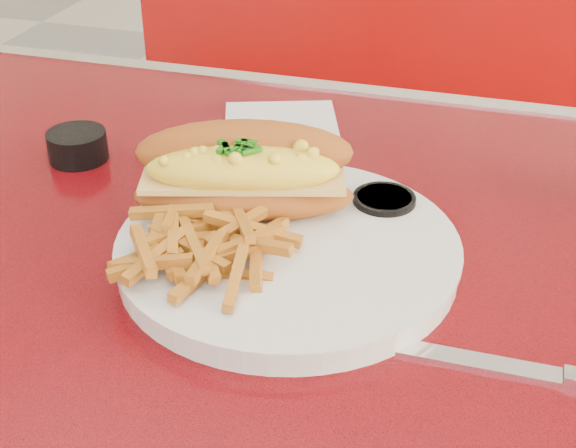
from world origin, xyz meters
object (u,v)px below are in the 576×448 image
(mac_hoagie, at_px, (244,172))
(gravy_ramekin, at_px, (229,165))
(diner_table, at_px, (274,385))
(booth_bench_far, at_px, (395,239))
(fork, at_px, (248,246))
(sauce_cup_left, at_px, (77,144))
(dinner_plate, at_px, (288,251))
(knife, at_px, (548,373))
(sauce_cup_right, at_px, (384,208))

(mac_hoagie, relative_size, gravy_ramekin, 2.00)
(mac_hoagie, height_order, gravy_ramekin, mac_hoagie)
(mac_hoagie, bearing_deg, gravy_ramekin, 105.15)
(diner_table, bearing_deg, booth_bench_far, 90.00)
(fork, relative_size, gravy_ramekin, 1.26)
(diner_table, relative_size, fork, 8.86)
(fork, bearing_deg, booth_bench_far, -14.90)
(diner_table, relative_size, mac_hoagie, 5.55)
(diner_table, relative_size, sauce_cup_left, 14.49)
(dinner_plate, xyz_separation_m, knife, (0.22, -0.09, -0.01))
(booth_bench_far, relative_size, dinner_plate, 3.39)
(dinner_plate, distance_m, mac_hoagie, 0.09)
(fork, height_order, sauce_cup_right, sauce_cup_right)
(mac_hoagie, distance_m, knife, 0.31)
(diner_table, distance_m, booth_bench_far, 0.87)
(booth_bench_far, xyz_separation_m, sauce_cup_right, (0.09, -0.73, 0.50))
(dinner_plate, distance_m, gravy_ramekin, 0.15)
(dinner_plate, bearing_deg, booth_bench_far, 91.28)
(sauce_cup_right, bearing_deg, knife, -48.54)
(dinner_plate, distance_m, sauce_cup_right, 0.11)
(mac_hoagie, height_order, knife, mac_hoagie)
(fork, distance_m, sauce_cup_left, 0.28)
(booth_bench_far, relative_size, mac_hoagie, 5.42)
(booth_bench_far, bearing_deg, sauce_cup_left, -110.52)
(knife, bearing_deg, sauce_cup_left, 156.67)
(sauce_cup_left, bearing_deg, dinner_plate, -24.62)
(knife, bearing_deg, booth_bench_far, 104.71)
(sauce_cup_left, xyz_separation_m, sauce_cup_right, (0.35, -0.04, -0.00))
(mac_hoagie, relative_size, sauce_cup_left, 2.61)
(diner_table, height_order, sauce_cup_right, sauce_cup_right)
(booth_bench_far, bearing_deg, fork, -90.94)
(diner_table, bearing_deg, dinner_plate, -31.79)
(gravy_ramekin, height_order, sauce_cup_left, gravy_ramekin)
(booth_bench_far, height_order, mac_hoagie, booth_bench_far)
(mac_hoagie, height_order, sauce_cup_left, mac_hoagie)
(dinner_plate, xyz_separation_m, sauce_cup_right, (0.07, 0.09, 0.00))
(mac_hoagie, bearing_deg, sauce_cup_left, 143.43)
(gravy_ramekin, relative_size, sauce_cup_right, 1.42)
(mac_hoagie, bearing_deg, diner_table, -58.25)
(mac_hoagie, bearing_deg, fork, -84.78)
(fork, bearing_deg, sauce_cup_left, 45.94)
(booth_bench_far, bearing_deg, mac_hoagie, -92.76)
(gravy_ramekin, bearing_deg, sauce_cup_left, 174.37)
(diner_table, xyz_separation_m, sauce_cup_right, (0.09, 0.08, 0.18))
(sauce_cup_right, bearing_deg, booth_bench_far, 96.71)
(diner_table, distance_m, mac_hoagie, 0.23)
(fork, relative_size, knife, 0.61)
(gravy_ramekin, xyz_separation_m, sauce_cup_right, (0.16, -0.02, -0.01))
(fork, distance_m, sauce_cup_right, 0.14)
(sauce_cup_left, bearing_deg, mac_hoagie, -20.33)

